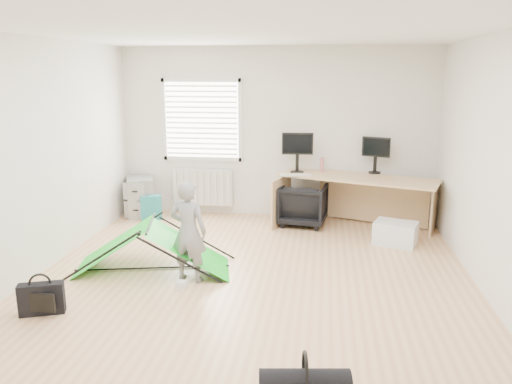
# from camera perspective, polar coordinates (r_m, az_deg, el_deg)

# --- Properties ---
(ground) EXTENTS (5.50, 5.50, 0.00)m
(ground) POSITION_cam_1_polar(r_m,az_deg,el_deg) (5.71, -0.56, -10.25)
(ground) COLOR tan
(ground) RESTS_ON ground
(back_wall) EXTENTS (5.00, 0.02, 2.70)m
(back_wall) POSITION_cam_1_polar(r_m,az_deg,el_deg) (8.01, 2.30, 6.71)
(back_wall) COLOR silver
(back_wall) RESTS_ON ground
(window) EXTENTS (1.20, 0.06, 1.20)m
(window) POSITION_cam_1_polar(r_m,az_deg,el_deg) (8.16, -6.22, 8.17)
(window) COLOR silver
(window) RESTS_ON back_wall
(radiator) EXTENTS (1.00, 0.12, 0.60)m
(radiator) POSITION_cam_1_polar(r_m,az_deg,el_deg) (8.29, -6.09, 0.56)
(radiator) COLOR silver
(radiator) RESTS_ON back_wall
(desk) EXTENTS (2.42, 1.43, 0.79)m
(desk) POSITION_cam_1_polar(r_m,az_deg,el_deg) (7.66, 11.41, -1.17)
(desk) COLOR tan
(desk) RESTS_ON ground
(filing_cabinet) EXTENTS (0.57, 0.65, 0.63)m
(filing_cabinet) POSITION_cam_1_polar(r_m,az_deg,el_deg) (8.39, -13.04, -0.50)
(filing_cabinet) COLOR gray
(filing_cabinet) RESTS_ON ground
(monitor_left) EXTENTS (0.48, 0.13, 0.46)m
(monitor_left) POSITION_cam_1_polar(r_m,az_deg,el_deg) (7.71, 4.74, 3.88)
(monitor_left) COLOR black
(monitor_left) RESTS_ON desk
(monitor_right) EXTENTS (0.43, 0.25, 0.41)m
(monitor_right) POSITION_cam_1_polar(r_m,az_deg,el_deg) (7.87, 13.46, 3.57)
(monitor_right) COLOR black
(monitor_right) RESTS_ON desk
(keyboard) EXTENTS (0.48, 0.24, 0.02)m
(keyboard) POSITION_cam_1_polar(r_m,az_deg,el_deg) (7.54, 4.57, 1.97)
(keyboard) COLOR beige
(keyboard) RESTS_ON desk
(thermos) EXTENTS (0.07, 0.07, 0.22)m
(thermos) POSITION_cam_1_polar(r_m,az_deg,el_deg) (7.85, 7.54, 3.12)
(thermos) COLOR #C66F6F
(thermos) RESTS_ON desk
(office_chair) EXTENTS (0.77, 0.79, 0.64)m
(office_chair) POSITION_cam_1_polar(r_m,az_deg,el_deg) (7.71, 5.41, -1.42)
(office_chair) COLOR black
(office_chair) RESTS_ON ground
(person) EXTENTS (0.46, 0.33, 1.16)m
(person) POSITION_cam_1_polar(r_m,az_deg,el_deg) (5.61, -7.74, -4.49)
(person) COLOR gray
(person) RESTS_ON ground
(kite) EXTENTS (1.97, 1.19, 0.57)m
(kite) POSITION_cam_1_polar(r_m,az_deg,el_deg) (6.09, -11.84, -6.13)
(kite) COLOR #13C820
(kite) RESTS_ON ground
(storage_crate) EXTENTS (0.65, 0.55, 0.31)m
(storage_crate) POSITION_cam_1_polar(r_m,az_deg,el_deg) (7.12, 15.64, -4.54)
(storage_crate) COLOR white
(storage_crate) RESTS_ON ground
(tote_bag) EXTENTS (0.36, 0.25, 0.39)m
(tote_bag) POSITION_cam_1_polar(r_m,az_deg,el_deg) (8.14, -11.89, -1.75)
(tote_bag) COLOR teal
(tote_bag) RESTS_ON ground
(laptop_bag) EXTENTS (0.44, 0.26, 0.32)m
(laptop_bag) POSITION_cam_1_polar(r_m,az_deg,el_deg) (5.39, -23.31, -11.14)
(laptop_bag) COLOR black
(laptop_bag) RESTS_ON ground
(white_box) EXTENTS (0.11, 0.11, 0.10)m
(white_box) POSITION_cam_1_polar(r_m,az_deg,el_deg) (5.58, -8.53, -10.50)
(white_box) COLOR silver
(white_box) RESTS_ON ground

